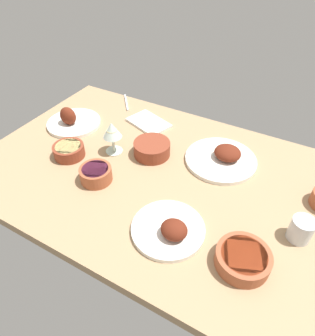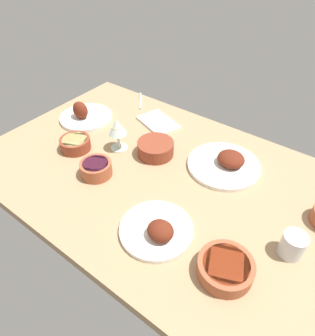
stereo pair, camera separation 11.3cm
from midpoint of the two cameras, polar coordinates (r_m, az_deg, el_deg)
name	(u,v)px [view 1 (the left image)]	position (r cm, az deg, el deg)	size (l,w,h in cm)	color
dining_table	(158,176)	(115.99, -2.79, -1.61)	(140.00, 90.00, 4.00)	tan
plate_near_viewer	(223,158)	(119.94, 9.69, 1.84)	(28.10, 28.10, 6.67)	white
plate_center_main	(170,229)	(94.02, -1.17, -11.76)	(23.17, 23.17, 6.90)	white
plate_far_side	(72,121)	(146.36, -18.09, 8.42)	(24.47, 24.47, 9.62)	white
bowl_onions	(96,174)	(112.89, -14.50, -1.18)	(11.77, 11.77, 5.53)	#A35133
bowl_cream	(152,148)	(121.03, -3.76, 3.68)	(14.78, 14.78, 5.83)	brown
bowl_pasta	(69,150)	(127.29, -19.00, 3.10)	(12.42, 12.42, 4.98)	brown
bowl_sauce	(243,258)	(89.14, 12.36, -16.68)	(15.61, 15.61, 4.80)	#A35133
wine_glass	(112,132)	(120.65, -11.36, 6.71)	(7.60, 7.60, 14.00)	silver
water_tumbler	(301,230)	(98.55, 22.70, -10.93)	(6.99, 6.99, 7.89)	silver
folded_napkin	(149,123)	(141.18, -4.02, 8.50)	(19.14, 12.53, 1.20)	white
fork_loose	(126,102)	(159.25, -8.04, 12.20)	(16.32, 0.90, 0.80)	silver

